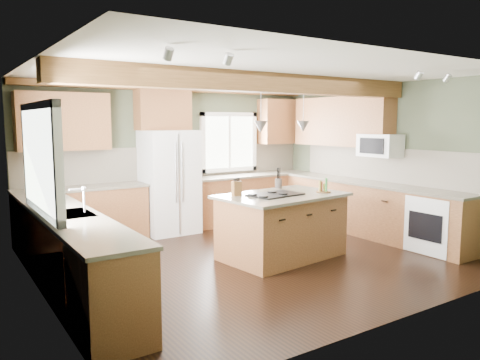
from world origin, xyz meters
TOP-DOWN VIEW (x-y plane):
  - floor at (0.00, 0.00)m, footprint 5.60×5.60m
  - ceiling at (0.00, 0.00)m, footprint 5.60×5.60m
  - wall_back at (0.00, 2.50)m, footprint 5.60×0.00m
  - wall_left at (-2.80, 0.00)m, footprint 0.00×5.00m
  - wall_right at (2.80, 0.00)m, footprint 0.00×5.00m
  - ceiling_beam at (0.00, -0.16)m, footprint 5.55×0.26m
  - soffit_trim at (0.00, 2.40)m, footprint 5.55×0.20m
  - backsplash_back at (0.00, 2.48)m, footprint 5.58×0.03m
  - backsplash_right at (2.78, 0.05)m, footprint 0.03×3.70m
  - base_cab_back_left at (-1.79, 2.20)m, footprint 2.02×0.60m
  - counter_back_left at (-1.79, 2.20)m, footprint 2.06×0.64m
  - base_cab_back_right at (1.49, 2.20)m, footprint 2.62×0.60m
  - counter_back_right at (1.49, 2.20)m, footprint 2.66×0.64m
  - base_cab_left at (-2.50, 0.05)m, footprint 0.60×3.70m
  - counter_left at (-2.50, 0.05)m, footprint 0.64×3.74m
  - base_cab_right at (2.50, 0.05)m, footprint 0.60×3.70m
  - counter_right at (2.50, 0.05)m, footprint 0.64×3.74m
  - upper_cab_back_left at (-1.99, 2.33)m, footprint 1.40×0.35m
  - upper_cab_over_fridge at (-0.30, 2.33)m, footprint 0.96×0.35m
  - upper_cab_right at (2.62, 0.90)m, footprint 0.35×2.20m
  - upper_cab_back_corner at (2.30, 2.33)m, footprint 0.90×0.35m
  - window_left at (-2.78, 0.05)m, footprint 0.04×1.60m
  - window_back at (1.15, 2.48)m, footprint 1.10×0.04m
  - sink at (-2.50, 0.05)m, footprint 0.50×0.65m
  - faucet at (-2.32, 0.05)m, footprint 0.02×0.02m
  - dishwasher at (-2.49, -1.25)m, footprint 0.60×0.60m
  - oven at (2.49, -1.25)m, footprint 0.60×0.72m
  - microwave at (2.58, -0.05)m, footprint 0.40×0.70m
  - pendant_left at (-0.02, -0.21)m, footprint 0.18×0.18m
  - pendant_right at (0.82, -0.11)m, footprint 0.18×0.18m
  - refrigerator at (-0.30, 2.12)m, footprint 0.90×0.74m
  - island at (0.40, -0.16)m, footprint 1.79×1.21m
  - island_top at (0.40, -0.16)m, footprint 1.91×1.34m
  - cooktop at (0.26, -0.17)m, footprint 0.78×0.57m
  - knife_block at (-0.22, 0.09)m, footprint 0.13×0.10m
  - utensil_crock at (0.74, 0.35)m, footprint 0.13×0.13m
  - bottle_tray at (1.02, -0.35)m, footprint 0.26×0.26m

SIDE VIEW (x-z plane):
  - floor at x=0.00m, z-range 0.00..0.00m
  - dishwasher at x=-2.49m, z-range 0.01..0.85m
  - oven at x=2.49m, z-range 0.01..0.85m
  - base_cab_back_left at x=-1.79m, z-range 0.00..0.88m
  - base_cab_back_right at x=1.49m, z-range 0.00..0.88m
  - base_cab_left at x=-2.50m, z-range 0.00..0.88m
  - base_cab_right at x=2.50m, z-range 0.00..0.88m
  - island at x=0.40m, z-range 0.00..0.88m
  - counter_back_left at x=-1.79m, z-range 0.88..0.92m
  - counter_back_right at x=1.49m, z-range 0.88..0.92m
  - counter_left at x=-2.50m, z-range 0.88..0.92m
  - counter_right at x=2.50m, z-range 0.88..0.92m
  - refrigerator at x=-0.30m, z-range 0.00..1.80m
  - island_top at x=0.40m, z-range 0.88..0.92m
  - sink at x=-2.50m, z-range 0.89..0.92m
  - cooktop at x=0.26m, z-range 0.92..0.94m
  - utensil_crock at x=0.74m, z-range 0.92..1.07m
  - bottle_tray at x=1.02m, z-range 0.92..1.12m
  - knife_block at x=-0.22m, z-range 0.92..1.13m
  - faucet at x=-2.32m, z-range 0.91..1.19m
  - backsplash_back at x=0.00m, z-range 0.92..1.50m
  - backsplash_right at x=2.78m, z-range 0.92..1.50m
  - wall_back at x=0.00m, z-range -1.50..4.10m
  - wall_left at x=-2.80m, z-range -1.20..3.80m
  - wall_right at x=2.80m, z-range -1.20..3.80m
  - window_back at x=1.15m, z-range 1.05..2.05m
  - window_left at x=-2.78m, z-range 1.02..2.08m
  - microwave at x=2.58m, z-range 1.36..1.74m
  - pendant_left at x=-0.02m, z-range 1.80..1.96m
  - pendant_right at x=0.82m, z-range 1.80..1.96m
  - upper_cab_back_left at x=-1.99m, z-range 1.50..2.40m
  - upper_cab_right at x=2.62m, z-range 1.50..2.40m
  - upper_cab_back_corner at x=2.30m, z-range 1.50..2.40m
  - upper_cab_over_fridge at x=-0.30m, z-range 1.80..2.50m
  - ceiling_beam at x=0.00m, z-range 2.34..2.60m
  - soffit_trim at x=0.00m, z-range 2.49..2.59m
  - ceiling at x=0.00m, z-range 2.60..2.60m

